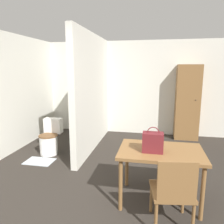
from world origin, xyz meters
name	(u,v)px	position (x,y,z in m)	size (l,w,h in m)	color
wall_back	(128,88)	(0.00, 4.12, 1.25)	(5.39, 0.12, 2.50)	silver
wall_left	(4,95)	(-2.26, 2.03, 1.25)	(0.12, 5.06, 2.50)	silver
partition_wall	(93,93)	(-0.61, 2.78, 1.25)	(0.12, 2.55, 2.50)	silver
dining_table	(161,156)	(0.85, 0.91, 0.64)	(1.09, 0.74, 0.73)	brown
wooden_chair	(173,190)	(0.99, 0.39, 0.46)	(0.51, 0.51, 0.86)	brown
toilet	(50,139)	(-1.40, 2.21, 0.31)	(0.39, 0.54, 0.72)	white
handbag	(153,142)	(0.75, 0.82, 0.85)	(0.26, 0.16, 0.33)	maroon
wooden_cabinet	(187,102)	(1.56, 3.83, 0.94)	(0.58, 0.45, 1.87)	brown
bath_mat	(40,161)	(-1.40, 1.74, 0.01)	(0.54, 0.37, 0.01)	#B2BCC6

